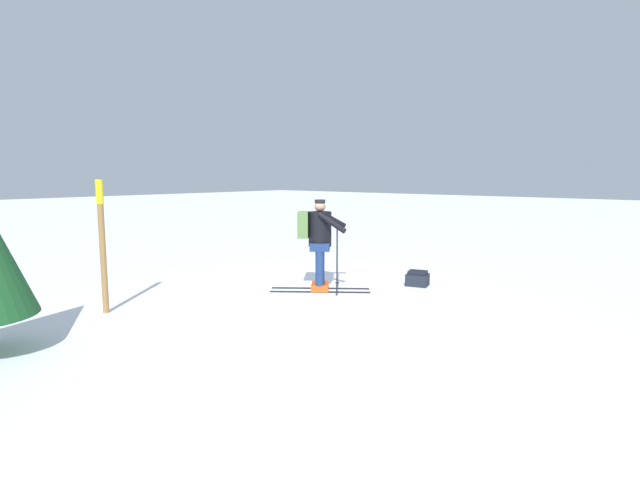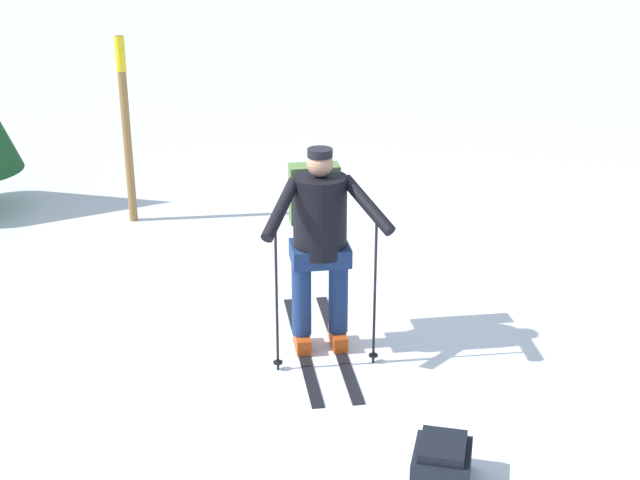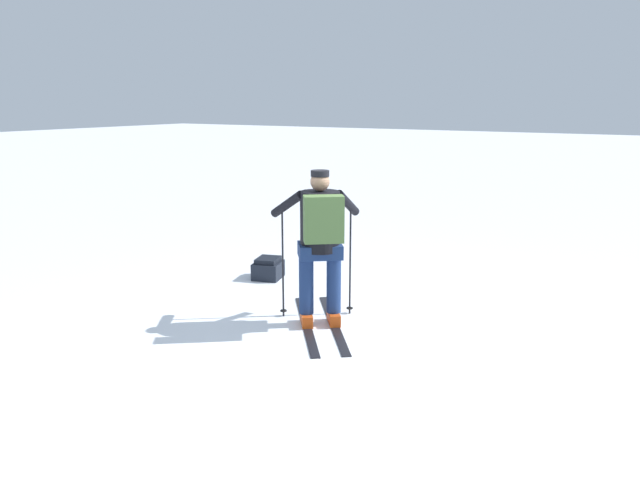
{
  "view_description": "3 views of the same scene",
  "coord_description": "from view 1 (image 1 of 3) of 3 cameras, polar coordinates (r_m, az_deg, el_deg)",
  "views": [
    {
      "loc": [
        -5.48,
        6.07,
        2.04
      ],
      "look_at": [
        0.09,
        -0.51,
        0.9
      ],
      "focal_mm": 28.0,
      "sensor_mm": 36.0,
      "label": 1
    },
    {
      "loc": [
        -5.29,
        -3.52,
        3.35
      ],
      "look_at": [
        0.09,
        -0.51,
        0.9
      ],
      "focal_mm": 50.0,
      "sensor_mm": 36.0,
      "label": 2
    },
    {
      "loc": [
        5.34,
        2.64,
        2.29
      ],
      "look_at": [
        0.09,
        -0.51,
        0.9
      ],
      "focal_mm": 35.0,
      "sensor_mm": 36.0,
      "label": 3
    }
  ],
  "objects": [
    {
      "name": "ground_plane",
      "position": [
        8.43,
        -1.81,
        -6.48
      ],
      "size": [
        80.0,
        80.0,
        0.0
      ],
      "primitive_type": "plane",
      "color": "white"
    },
    {
      "name": "skier",
      "position": [
        8.69,
        -0.21,
        0.34
      ],
      "size": [
        1.61,
        1.37,
        1.6
      ],
      "color": "black",
      "rests_on": "ground_plane"
    },
    {
      "name": "dropped_backpack",
      "position": [
        9.39,
        11.08,
        -4.35
      ],
      "size": [
        0.47,
        0.43,
        0.28
      ],
      "color": "black",
      "rests_on": "ground_plane"
    },
    {
      "name": "trail_marker",
      "position": [
        7.92,
        -23.65,
        0.35
      ],
      "size": [
        0.1,
        0.1,
        1.97
      ],
      "color": "olive",
      "rests_on": "ground_plane"
    }
  ]
}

